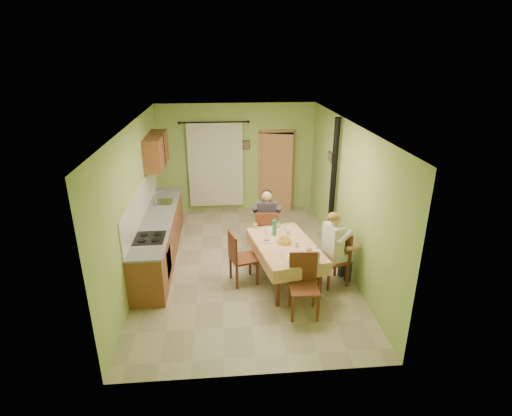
{
  "coord_description": "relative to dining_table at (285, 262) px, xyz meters",
  "views": [
    {
      "loc": [
        -0.38,
        -7.09,
        4.03
      ],
      "look_at": [
        0.25,
        0.1,
        1.15
      ],
      "focal_mm": 28.0,
      "sensor_mm": 36.0,
      "label": 1
    }
  ],
  "objects": [
    {
      "name": "doorway",
      "position": [
        0.33,
        3.63,
        0.67
      ],
      "size": [
        0.96,
        0.29,
        2.15
      ],
      "color": "black",
      "rests_on": "ground"
    },
    {
      "name": "tableware",
      "position": [
        0.06,
        -0.09,
        0.43
      ],
      "size": [
        0.94,
        1.55,
        0.33
      ],
      "color": "white",
      "rests_on": "dining_table"
    },
    {
      "name": "upper_cabinets",
      "position": [
        -2.53,
        2.42,
        1.57
      ],
      "size": [
        0.35,
        1.4,
        0.7
      ],
      "primitive_type": "cube",
      "color": "brown",
      "rests_on": "room_shell"
    },
    {
      "name": "stove_flue",
      "position": [
        1.19,
        1.32,
        0.64
      ],
      "size": [
        0.24,
        0.24,
        2.8
      ],
      "color": "black",
      "rests_on": "ground"
    },
    {
      "name": "kitchen_run",
      "position": [
        -2.42,
        1.12,
        0.1
      ],
      "size": [
        0.64,
        3.64,
        1.56
      ],
      "color": "brown",
      "rests_on": "ground"
    },
    {
      "name": "chair_right",
      "position": [
        0.87,
        -0.16,
        -0.09
      ],
      "size": [
        0.57,
        0.57,
        1.02
      ],
      "rotation": [
        0.0,
        0.0,
        1.88
      ],
      "color": "brown",
      "rests_on": "ground"
    },
    {
      "name": "man_right",
      "position": [
        0.86,
        -0.17,
        0.5
      ],
      "size": [
        0.57,
        0.64,
        1.39
      ],
      "rotation": [
        0.0,
        0.0,
        1.88
      ],
      "color": "silver",
      "rests_on": "chair_right"
    },
    {
      "name": "chair_left",
      "position": [
        -0.77,
        0.02,
        -0.09
      ],
      "size": [
        0.55,
        0.55,
        1.01
      ],
      "rotation": [
        0.0,
        0.0,
        -1.3
      ],
      "color": "brown",
      "rests_on": "ground"
    },
    {
      "name": "picture_back",
      "position": [
        -0.46,
        3.69,
        1.37
      ],
      "size": [
        0.19,
        0.03,
        0.23
      ],
      "primitive_type": "cube",
      "color": "black",
      "rests_on": "room_shell"
    },
    {
      "name": "room_shell",
      "position": [
        -0.71,
        0.72,
        1.44
      ],
      "size": [
        4.04,
        6.04,
        2.82
      ],
      "color": "#A2C766",
      "rests_on": "ground"
    },
    {
      "name": "man_far",
      "position": [
        -0.22,
        1.05,
        0.5
      ],
      "size": [
        0.61,
        0.5,
        1.39
      ],
      "rotation": [
        0.0,
        0.0,
        -0.12
      ],
      "color": "#38333D",
      "rests_on": "chair_far"
    },
    {
      "name": "chair_far",
      "position": [
        -0.22,
        1.03,
        -0.09
      ],
      "size": [
        0.51,
        0.51,
        1.02
      ],
      "rotation": [
        0.0,
        0.0,
        -0.12
      ],
      "color": "brown",
      "rests_on": "ground"
    },
    {
      "name": "floor",
      "position": [
        -0.71,
        0.72,
        -0.38
      ],
      "size": [
        4.0,
        6.0,
        0.01
      ],
      "primitive_type": "cube",
      "color": "tan",
      "rests_on": "ground"
    },
    {
      "name": "curtain",
      "position": [
        -1.26,
        3.62,
        0.88
      ],
      "size": [
        1.7,
        0.07,
        2.22
      ],
      "color": "black",
      "rests_on": "ground"
    },
    {
      "name": "picture_right",
      "position": [
        1.26,
        1.92,
        1.47
      ],
      "size": [
        0.03,
        0.31,
        0.21
      ],
      "primitive_type": "cube",
      "color": "brown",
      "rests_on": "room_shell"
    },
    {
      "name": "chair_near",
      "position": [
        0.15,
        -1.02,
        -0.09
      ],
      "size": [
        0.48,
        0.48,
        1.02
      ],
      "rotation": [
        0.0,
        0.0,
        3.09
      ],
      "color": "brown",
      "rests_on": "ground"
    },
    {
      "name": "dining_table",
      "position": [
        0.0,
        0.0,
        0.0
      ],
      "size": [
        1.34,
        1.88,
        0.76
      ],
      "rotation": [
        0.0,
        0.0,
        0.19
      ],
      "color": "#E2AA79",
      "rests_on": "ground"
    }
  ]
}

